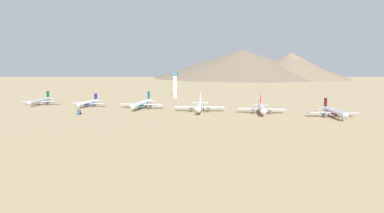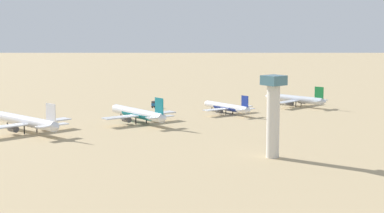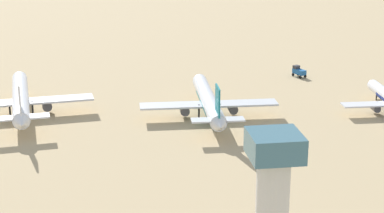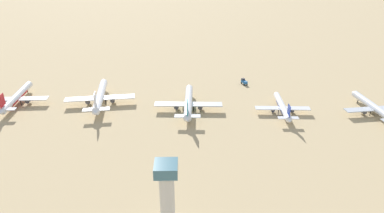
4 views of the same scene
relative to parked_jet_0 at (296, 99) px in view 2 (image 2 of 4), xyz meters
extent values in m
plane|color=tan|center=(14.70, 160.68, -4.29)|extent=(1942.62, 1942.62, 0.00)
cylinder|color=silver|center=(0.48, 0.06, 0.11)|extent=(37.95, 8.42, 3.98)
cone|color=silver|center=(20.88, 2.49, 0.11)|extent=(3.79, 4.27, 3.90)
cone|color=silver|center=(-19.72, -2.35, 0.11)|extent=(3.34, 3.91, 3.59)
cube|color=#197A38|center=(-15.97, -1.90, 4.78)|extent=(5.77, 1.05, 7.34)
cube|color=#B6BBC5|center=(-16.59, -1.98, 0.51)|extent=(4.82, 12.89, 0.38)
cube|color=#B6BBC5|center=(-1.08, -0.13, -0.58)|extent=(9.43, 36.02, 0.47)
cylinder|color=#4C4C54|center=(-0.99, 6.22, -2.02)|extent=(4.66, 2.92, 2.41)
cylinder|color=#4C4C54|center=(0.50, -6.28, -2.02)|extent=(4.66, 2.92, 2.41)
cylinder|color=black|center=(14.72, 1.76, -2.29)|extent=(0.46, 0.46, 4.00)
cylinder|color=black|center=(-2.45, 2.45, -2.29)|extent=(0.46, 0.46, 4.00)
cylinder|color=black|center=(-1.80, -2.96, -2.29)|extent=(0.46, 0.46, 4.00)
cylinder|color=white|center=(2.82, 52.75, -0.34)|extent=(33.93, 4.98, 3.57)
cone|color=white|center=(21.21, 51.98, -0.34)|extent=(3.15, 3.62, 3.50)
cone|color=white|center=(-15.39, 53.52, -0.34)|extent=(2.76, 3.32, 3.21)
cube|color=navy|center=(-12.01, 53.37, 3.83)|extent=(5.17, 0.54, 6.57)
cube|color=silver|center=(-12.57, 53.40, 0.01)|extent=(3.47, 11.39, 0.34)
cube|color=silver|center=(1.41, 52.81, -0.97)|extent=(6.03, 32.10, 0.42)
cylinder|color=#4C4C54|center=(2.39, 58.41, -2.26)|extent=(4.03, 2.32, 2.16)
cylinder|color=#4C4C54|center=(1.92, 47.15, -2.26)|extent=(4.03, 2.32, 2.16)
cylinder|color=black|center=(15.65, 52.22, -2.50)|extent=(0.41, 0.41, 3.59)
cylinder|color=black|center=(0.57, 55.29, -2.50)|extent=(0.41, 0.41, 3.59)
cylinder|color=black|center=(0.37, 50.41, -2.50)|extent=(0.41, 0.41, 3.59)
cylinder|color=navy|center=(2.82, 52.75, -0.61)|extent=(18.73, 4.35, 3.58)
cylinder|color=silver|center=(7.72, 107.90, 0.68)|extent=(42.71, 5.99, 4.49)
cone|color=silver|center=(30.89, 107.09, 0.68)|extent=(3.94, 4.54, 4.40)
cone|color=silver|center=(-15.21, 108.71, 0.68)|extent=(3.45, 4.16, 4.05)
cube|color=#14727F|center=(-10.96, 108.56, 5.94)|extent=(6.52, 0.64, 8.28)
cube|color=silver|center=(-11.67, 108.59, 1.13)|extent=(4.28, 14.32, 0.43)
cube|color=silver|center=(5.94, 107.97, -0.11)|extent=(7.33, 40.40, 0.53)
cylinder|color=#4C4C54|center=(7.14, 115.03, -1.73)|extent=(5.06, 2.89, 2.72)
cylinder|color=#4C4C54|center=(6.64, 100.84, -1.73)|extent=(5.06, 2.89, 2.72)
cylinder|color=black|center=(23.89, 107.33, -2.03)|extent=(0.52, 0.52, 4.52)
cylinder|color=black|center=(4.87, 111.08, -2.03)|extent=(0.52, 0.52, 4.52)
cylinder|color=black|center=(4.65, 104.94, -2.03)|extent=(0.52, 0.52, 4.52)
cylinder|color=#14727F|center=(7.72, 107.90, 0.34)|extent=(23.56, 5.33, 4.50)
cylinder|color=white|center=(17.22, 162.58, 0.93)|extent=(44.95, 9.72, 4.72)
cone|color=white|center=(-6.72, 159.87, 0.93)|extent=(3.93, 4.61, 4.25)
cube|color=white|center=(-2.27, 160.37, 6.45)|extent=(6.83, 1.20, 8.69)
cube|color=silver|center=(-3.01, 160.28, 1.40)|extent=(5.63, 15.25, 0.45)
cube|color=silver|center=(15.37, 162.37, 0.10)|extent=(10.92, 42.65, 0.56)
cylinder|color=#4C4C54|center=(15.52, 169.88, -1.61)|extent=(5.50, 3.43, 2.86)
cylinder|color=#4C4C54|center=(17.19, 155.08, -1.61)|extent=(5.50, 3.43, 2.86)
cylinder|color=black|center=(34.10, 164.49, -1.92)|extent=(0.55, 0.55, 4.74)
cylinder|color=black|center=(13.77, 165.44, -1.92)|extent=(0.55, 0.55, 4.74)
cylinder|color=black|center=(14.50, 159.02, -1.92)|extent=(0.55, 0.55, 4.74)
cube|color=#1E5999|center=(46.59, 68.14, -2.34)|extent=(5.69, 4.17, 1.70)
cube|color=#333338|center=(48.16, 68.81, -0.94)|extent=(2.47, 2.61, 1.10)
cylinder|color=black|center=(47.96, 69.97, -3.74)|extent=(1.15, 0.76, 1.10)
cylinder|color=black|center=(48.86, 67.86, -3.74)|extent=(1.15, 0.76, 1.10)
cylinder|color=black|center=(44.32, 68.41, -3.74)|extent=(1.15, 0.76, 1.10)
cylinder|color=black|center=(45.23, 66.30, -3.74)|extent=(1.15, 0.76, 1.10)
cylinder|color=beige|center=(-91.10, 115.44, 9.27)|extent=(4.80, 4.80, 27.12)
cube|color=#3F6B7A|center=(-91.10, 115.44, 24.63)|extent=(7.20, 7.20, 3.60)
camera|label=1|loc=(287.56, 205.99, 36.74)|focal=30.56mm
camera|label=2|loc=(-255.06, 289.03, 46.76)|focal=60.67mm
camera|label=3|loc=(-172.48, 138.72, 57.11)|focal=61.10mm
camera|label=4|loc=(-175.42, 109.01, 86.58)|focal=31.70mm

